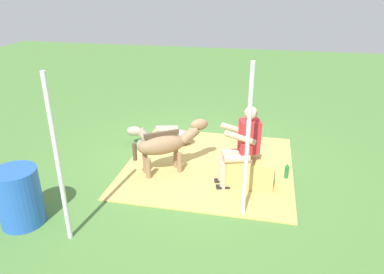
# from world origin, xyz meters

# --- Properties ---
(ground_plane) EXTENTS (24.00, 24.00, 0.00)m
(ground_plane) POSITION_xyz_m (0.00, 0.00, 0.00)
(ground_plane) COLOR #4C7A38
(hay_patch) EXTENTS (2.94, 2.93, 0.02)m
(hay_patch) POSITION_xyz_m (-0.29, 0.17, 0.01)
(hay_patch) COLOR tan
(hay_patch) RESTS_ON ground
(hay_bale) EXTENTS (0.75, 0.44, 0.47)m
(hay_bale) POSITION_xyz_m (-1.04, 0.69, 0.24)
(hay_bale) COLOR tan
(hay_bale) RESTS_ON ground
(person_seated) EXTENTS (0.72, 0.54, 1.35)m
(person_seated) POSITION_xyz_m (-0.88, 0.73, 0.75)
(person_seated) COLOR #D8AD8C
(person_seated) RESTS_ON ground
(pony_standing) EXTENTS (1.18, 0.90, 0.91)m
(pony_standing) POSITION_xyz_m (0.38, 0.55, 0.55)
(pony_standing) COLOR #8C6B4C
(pony_standing) RESTS_ON ground
(pony_lying) EXTENTS (1.36, 0.57, 0.42)m
(pony_lying) POSITION_xyz_m (0.70, -0.51, 0.19)
(pony_lying) COLOR gray
(pony_lying) RESTS_ON ground
(soda_bottle) EXTENTS (0.07, 0.07, 0.29)m
(soda_bottle) POSITION_xyz_m (-1.64, 0.36, 0.14)
(soda_bottle) COLOR #197233
(soda_bottle) RESTS_ON ground
(water_barrel) EXTENTS (0.58, 0.58, 0.82)m
(water_barrel) POSITION_xyz_m (1.96, 2.33, 0.41)
(water_barrel) COLOR blue
(water_barrel) RESTS_ON ground
(tent_pole_left) EXTENTS (0.06, 0.06, 2.21)m
(tent_pole_left) POSITION_xyz_m (-1.00, 1.52, 1.10)
(tent_pole_left) COLOR silver
(tent_pole_left) RESTS_ON ground
(tent_pole_right) EXTENTS (0.06, 0.06, 2.21)m
(tent_pole_right) POSITION_xyz_m (1.17, 2.49, 1.10)
(tent_pole_right) COLOR silver
(tent_pole_right) RESTS_ON ground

